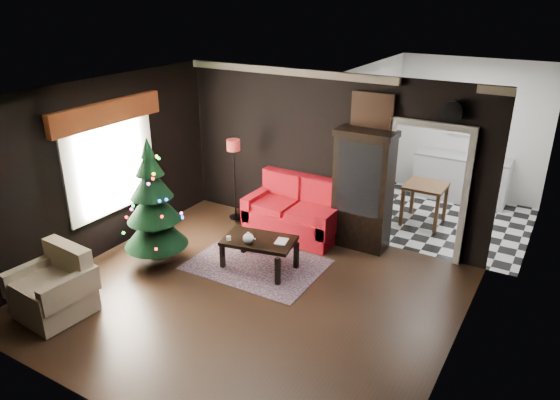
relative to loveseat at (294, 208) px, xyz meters
The scene contains 26 objects.
floor 2.15m from the loveseat, 78.96° to the right, with size 5.50×5.50×0.00m, color black.
ceiling 3.11m from the loveseat, 78.96° to the right, with size 5.50×5.50×0.00m, color white.
wall_back 1.08m from the loveseat, 48.37° to the left, with size 5.50×5.50×0.00m, color black.
wall_front 4.66m from the loveseat, 84.98° to the right, with size 5.50×5.50×0.00m, color black.
wall_left 3.25m from the loveseat, 138.90° to the right, with size 5.50×5.50×0.00m, color black.
wall_right 3.86m from the loveseat, 33.06° to the right, with size 5.50×5.50×0.00m, color black.
doorway 2.22m from the loveseat, 12.09° to the left, with size 1.10×0.10×2.10m, color silver, non-canonical shape.
left_window 3.11m from the loveseat, 141.31° to the right, with size 0.05×1.60×1.40m, color white.
valance 3.40m from the loveseat, 140.32° to the right, with size 0.12×2.10×0.35m, color brown.
kitchen_floor 2.91m from the loveseat, 42.88° to the left, with size 3.00×3.00×0.00m, color silver.
kitchen_window 4.17m from the loveseat, 58.30° to the left, with size 0.70×0.06×0.70m, color white.
rug 1.33m from the loveseat, 88.78° to the right, with size 2.02×1.47×0.01m, color #3C3136.
loveseat is the anchor object (origin of this frame).
curio_cabinet 1.25m from the loveseat, 10.83° to the left, with size 0.90×0.45×1.90m, color black, non-canonical shape.
floor_lamp 1.23m from the loveseat, behind, with size 0.25×0.25×1.49m, color black, non-canonical shape.
christmas_tree 2.44m from the loveseat, 124.71° to the right, with size 0.98×0.98×1.86m, color black, non-canonical shape.
armchair 4.01m from the loveseat, 112.66° to the right, with size 0.87×0.87×0.89m, color #C8B591, non-canonical shape.
coffee_table 1.32m from the loveseat, 85.03° to the right, with size 1.08×0.65×0.49m, color black, non-canonical shape.
teapot 1.49m from the loveseat, 87.93° to the right, with size 0.19×0.19×0.18m, color silver, non-canonical shape.
cup_a 1.57m from the loveseat, 99.80° to the right, with size 0.07×0.07×0.06m, color white.
cup_b 1.47m from the loveseat, 88.55° to the right, with size 0.07×0.07×0.06m, color silver.
book 1.28m from the loveseat, 73.02° to the right, with size 0.17×0.02×0.23m, color tan.
wall_clock 3.04m from the loveseat, ahead, with size 0.32×0.32×0.06m, color silver.
painting 2.13m from the loveseat, 19.40° to the left, with size 0.62×0.05×0.52m, color #B4693E.
kitchen_counter 3.79m from the loveseat, 56.31° to the left, with size 1.80×0.60×0.90m, color silver.
kitchen_table 2.45m from the loveseat, 42.51° to the left, with size 0.70×0.70×0.75m, color brown, non-canonical shape.
Camera 1 is at (3.56, -5.12, 4.04)m, focal length 33.19 mm.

